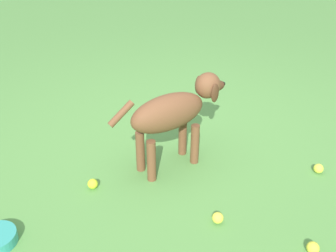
# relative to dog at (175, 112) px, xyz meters

# --- Properties ---
(ground) EXTENTS (14.00, 14.00, 0.00)m
(ground) POSITION_rel_dog_xyz_m (-0.11, 0.09, -0.41)
(ground) COLOR #548C42
(dog) EXTENTS (0.43, 0.86, 0.61)m
(dog) POSITION_rel_dog_xyz_m (0.00, 0.00, 0.00)
(dog) COLOR brown
(dog) RESTS_ON ground
(tennis_ball_0) EXTENTS (0.07, 0.07, 0.07)m
(tennis_ball_0) POSITION_rel_dog_xyz_m (0.33, 0.92, -0.37)
(tennis_ball_0) COLOR #D2D63F
(tennis_ball_0) RESTS_ON ground
(tennis_ball_1) EXTENTS (0.07, 0.07, 0.07)m
(tennis_ball_1) POSITION_rel_dog_xyz_m (0.63, 0.10, -0.37)
(tennis_ball_1) COLOR #D6D440
(tennis_ball_1) RESTS_ON ground
(tennis_ball_2) EXTENTS (0.07, 0.07, 0.07)m
(tennis_ball_2) POSITION_rel_dog_xyz_m (0.95, 0.50, -0.37)
(tennis_ball_2) COLOR yellow
(tennis_ball_2) RESTS_ON ground
(tennis_ball_3) EXTENTS (0.07, 0.07, 0.07)m
(tennis_ball_3) POSITION_rel_dog_xyz_m (0.15, -0.57, -0.37)
(tennis_ball_3) COLOR #C9E32B
(tennis_ball_3) RESTS_ON ground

